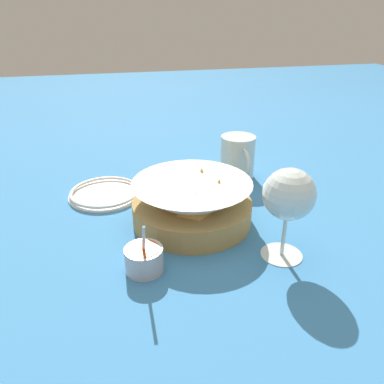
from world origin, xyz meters
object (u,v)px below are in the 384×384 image
wine_glass (289,197)px  side_plate (105,193)px  beer_mug (237,159)px  food_basket (193,204)px  sauce_cup (144,258)px

wine_glass → side_plate: size_ratio=0.99×
beer_mug → wine_glass: bearing=-6.2°
food_basket → beer_mug: size_ratio=1.87×
food_basket → beer_mug: (-0.20, 0.17, 0.01)m
beer_mug → sauce_cup: bearing=-40.3°
food_basket → side_plate: (-0.16, -0.18, -0.03)m
sauce_cup → wine_glass: 0.27m
sauce_cup → wine_glass: wine_glass is taller
wine_glass → side_plate: 0.46m
wine_glass → beer_mug: wine_glass is taller
food_basket → wine_glass: (0.16, 0.13, 0.08)m
beer_mug → side_plate: size_ratio=0.77×
sauce_cup → beer_mug: (-0.34, 0.29, 0.03)m
food_basket → sauce_cup: size_ratio=2.24×
food_basket → sauce_cup: sauce_cup is taller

